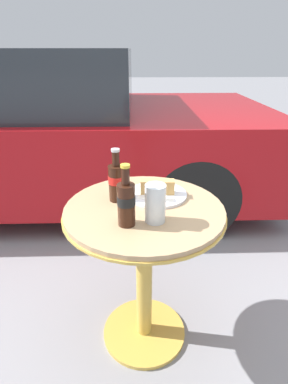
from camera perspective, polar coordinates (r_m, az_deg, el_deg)
name	(u,v)px	position (r m, az deg, el deg)	size (l,w,h in m)	color
ground_plane	(144,332)	(1.64, 0.03, -25.12)	(30.00, 30.00, 0.00)	gray
bistro_table	(144,247)	(1.29, 0.04, -10.43)	(0.65, 0.65, 0.71)	gold
cola_bottle_left	(117,181)	(1.21, -5.24, 2.16)	(0.07, 0.07, 0.22)	#33190F
cola_bottle_right	(126,202)	(1.03, -3.41, -1.91)	(0.06, 0.06, 0.23)	#33190F
drinking_glass	(155,205)	(1.06, 2.16, -2.48)	(0.07, 0.07, 0.14)	#C68923
lunch_plate_near	(157,192)	(1.27, 2.54, 0.03)	(0.25, 0.25, 0.07)	white
parked_car	(45,131)	(2.88, -18.27, 10.89)	(3.85, 1.73, 1.28)	#9E0F14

